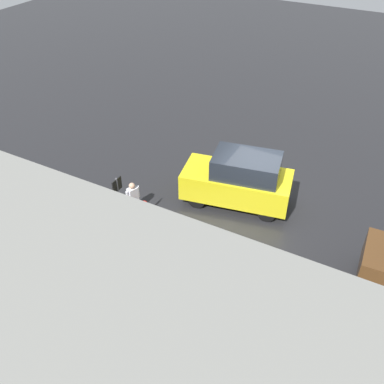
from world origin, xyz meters
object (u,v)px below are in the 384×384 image
Objects in this scene: sign_post at (119,199)px; fire_hydrant at (145,210)px; pedestrian at (133,195)px; moving_hatchback at (239,180)px.

fire_hydrant is at bearing -99.00° from sign_post.
fire_hydrant is 0.72m from pedestrian.
fire_hydrant is at bearing 44.41° from moving_hatchback.
moving_hatchback is 1.73× the size of sign_post.
pedestrian is (3.13, 2.24, -0.34)m from moving_hatchback.
moving_hatchback is 3.41× the size of pedestrian.
moving_hatchback is at bearing -135.59° from fire_hydrant.
sign_post is (0.17, 1.09, 1.18)m from fire_hydrant.
sign_post reaches higher than moving_hatchback.
pedestrian is at bearing -19.43° from fire_hydrant.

